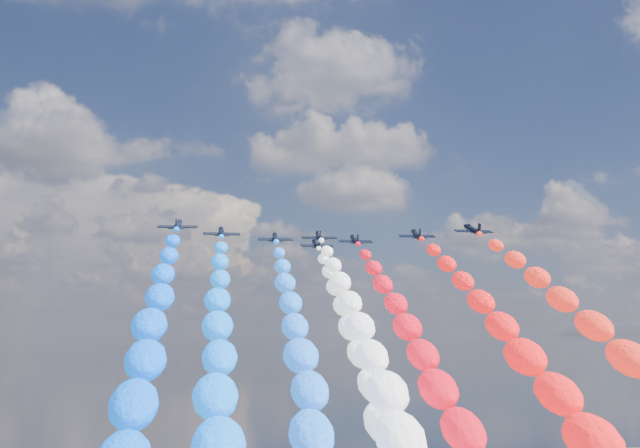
{
  "coord_description": "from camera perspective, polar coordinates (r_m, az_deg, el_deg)",
  "views": [
    {
      "loc": [
        -20.1,
        -159.57,
        83.04
      ],
      "look_at": [
        0.0,
        4.0,
        106.52
      ],
      "focal_mm": 43.55,
      "sensor_mm": 36.0,
      "label": 1
    }
  ],
  "objects": [
    {
      "name": "jet_7",
      "position": [
        163.52,
        11.15,
        -0.41
      ],
      "size": [
        8.35,
        11.05,
        5.54
      ],
      "primitive_type": null,
      "rotation": [
        0.33,
        0.0,
        0.05
      ],
      "color": "black"
    },
    {
      "name": "jet_6",
      "position": [
        169.75,
        7.11,
        -0.78
      ],
      "size": [
        8.38,
        11.07,
        5.54
      ],
      "primitive_type": null,
      "rotation": [
        0.33,
        0.0,
        -0.05
      ],
      "color": "black"
    },
    {
      "name": "jet_2",
      "position": [
        174.31,
        -3.32,
        -1.02
      ],
      "size": [
        8.3,
        11.02,
        5.54
      ],
      "primitive_type": null,
      "rotation": [
        0.33,
        0.0,
        -0.05
      ],
      "color": "black"
    },
    {
      "name": "jet_4",
      "position": [
        186.81,
        -0.26,
        -1.51
      ],
      "size": [
        8.51,
        11.17,
        5.54
      ],
      "primitive_type": null,
      "rotation": [
        0.33,
        0.0,
        0.07
      ],
      "color": "black"
    },
    {
      "name": "jet_5",
      "position": [
        177.96,
        2.58,
        -1.17
      ],
      "size": [
        7.92,
        10.74,
        5.54
      ],
      "primitive_type": null,
      "rotation": [
        0.33,
        0.0,
        0.01
      ],
      "color": "black"
    },
    {
      "name": "trail_3",
      "position": [
        106.13,
        4.25,
        -12.22
      ],
      "size": [
        6.86,
        127.88,
        62.27
      ],
      "primitive_type": null,
      "color": "white"
    },
    {
      "name": "trail_6",
      "position": [
        107.09,
        16.0,
        -11.89
      ],
      "size": [
        6.86,
        127.88,
        62.27
      ],
      "primitive_type": null,
      "color": "#FC1314"
    },
    {
      "name": "trail_5",
      "position": [
        113.62,
        8.22,
        -11.88
      ],
      "size": [
        6.86,
        127.88,
        62.27
      ],
      "primitive_type": null,
      "color": "red"
    },
    {
      "name": "trail_1",
      "position": [
        100.12,
        -7.68,
        -12.41
      ],
      "size": [
        6.86,
        127.88,
        62.27
      ],
      "primitive_type": null,
      "color": "#0A6DFF"
    },
    {
      "name": "jet_0",
      "position": [
        156.37,
        -10.4,
        -0.08
      ],
      "size": [
        8.15,
        10.91,
        5.54
      ],
      "primitive_type": null,
      "rotation": [
        0.33,
        0.0,
        -0.03
      ],
      "color": "black"
    },
    {
      "name": "trail_0",
      "position": [
        90.7,
        -13.3,
        -12.73
      ],
      "size": [
        6.86,
        127.88,
        62.27
      ],
      "primitive_type": null,
      "color": "#0456FD"
    },
    {
      "name": "trail_4",
      "position": [
        121.78,
        3.39,
        -11.69
      ],
      "size": [
        6.86,
        127.88,
        62.27
      ],
      "primitive_type": null,
      "color": "white"
    },
    {
      "name": "jet_3",
      "position": [
        171.16,
        -0.07,
        -0.9
      ],
      "size": [
        8.26,
        10.99,
        5.54
      ],
      "primitive_type": null,
      "rotation": [
        0.33,
        0.0,
        -0.04
      ],
      "color": "black"
    },
    {
      "name": "trail_2",
      "position": [
        108.75,
        -1.19,
        -12.14
      ],
      "size": [
        6.86,
        127.88,
        62.27
      ],
      "primitive_type": null,
      "color": "blue"
    },
    {
      "name": "jet_1",
      "position": [
        165.94,
        -7.25,
        -0.61
      ],
      "size": [
        8.19,
        10.94,
        5.54
      ],
      "primitive_type": null,
      "rotation": [
        0.33,
        0.0,
        0.04
      ],
      "color": "black"
    }
  ]
}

